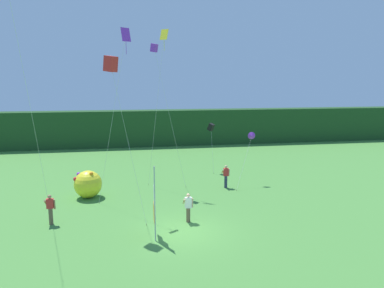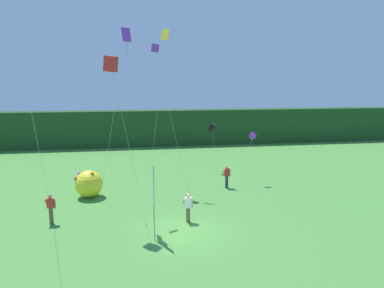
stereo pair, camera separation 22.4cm
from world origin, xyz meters
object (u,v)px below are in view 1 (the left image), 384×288
Objects in this scene: kite_purple_box_3 at (154,49)px; kite_red_box_5 at (111,64)px; inflatable_balloon at (88,184)px; kite_yellow_diamond_2 at (163,48)px; kite_purple_diamond_6 at (124,49)px; person_mid_field at (188,207)px; kite_purple_delta_4 at (252,136)px; person_far_left at (226,176)px; person_near_banner at (50,209)px; banner_flag at (154,204)px; kite_black_box_0 at (211,127)px.

kite_purple_box_3 is 7.17m from kite_red_box_5.
kite_yellow_diamond_2 is at bearing 19.25° from inflatable_balloon.
kite_red_box_5 is 0.84× the size of kite_purple_diamond_6.
kite_purple_diamond_6 reaches higher than kite_red_box_5.
kite_purple_delta_4 reaches higher than person_mid_field.
person_far_left is at bearing 57.72° from person_mid_field.
person_far_left is (11.11, 4.98, 0.00)m from person_near_banner.
banner_flag is at bearing -132.35° from kite_purple_delta_4.
inflatable_balloon reaches higher than person_far_left.
kite_red_box_5 reaches higher than inflatable_balloon.
kite_purple_box_3 is at bearing 21.90° from inflatable_balloon.
kite_purple_diamond_6 is at bearing 136.23° from person_mid_field.
person_near_banner is at bearing -134.66° from kite_purple_box_3.
kite_purple_diamond_6 reaches higher than kite_purple_box_3.
kite_purple_diamond_6 is (-1.30, 4.90, 7.70)m from banner_flag.
kite_red_box_5 is at bearing -112.57° from kite_purple_box_3.
person_near_banner is 0.91× the size of inflatable_balloon.
kite_purple_box_3 reaches higher than person_mid_field.
kite_purple_delta_4 is (2.22, -4.05, -0.21)m from kite_black_box_0.
kite_yellow_diamond_2 reaches higher than person_mid_field.
kite_black_box_0 is at bearing 71.15° from person_mid_field.
kite_purple_box_3 is (-4.92, 1.28, 8.94)m from person_far_left.
kite_black_box_0 is 0.47× the size of kite_red_box_5.
person_far_left is 11.98m from kite_red_box_5.
kite_red_box_5 is at bearing -66.64° from inflatable_balloon.
kite_black_box_0 reaches higher than person_mid_field.
kite_purple_delta_4 is (2.22, 0.99, 2.70)m from person_far_left.
person_mid_field is 0.16× the size of kite_purple_box_3.
kite_purple_delta_4 is (7.14, -0.29, -6.24)m from kite_purple_box_3.
kite_purple_diamond_6 is at bearing 104.81° from banner_flag.
person_far_left is 9.64m from inflatable_balloon.
kite_red_box_5 is at bearing -145.60° from person_far_left.
person_near_banner is at bearing 153.47° from banner_flag.
inflatable_balloon is at bearing -176.40° from person_far_left.
kite_black_box_0 is (11.12, 10.02, 2.91)m from person_near_banner.
person_near_banner is 0.16× the size of kite_purple_diamond_6.
person_near_banner is 0.43× the size of kite_purple_delta_4.
person_far_left is 0.91× the size of inflatable_balloon.
banner_flag is 0.95× the size of kite_purple_delta_4.
banner_flag is 7.42m from kite_red_box_5.
person_mid_field is at bearing -130.80° from kite_purple_delta_4.
kite_black_box_0 is at bearing 41.13° from kite_yellow_diamond_2.
kite_red_box_5 reaches higher than person_near_banner.
kite_purple_delta_4 is (7.91, 8.68, 1.81)m from banner_flag.
kite_red_box_5 is (-2.70, -6.50, -1.32)m from kite_purple_box_3.
person_far_left is at bearing -15.91° from kite_yellow_diamond_2.
kite_purple_delta_4 is (11.84, 1.59, 2.67)m from inflatable_balloon.
person_near_banner is 9.79m from kite_purple_diamond_6.
kite_red_box_5 is (-1.94, 2.47, 6.73)m from banner_flag.
kite_purple_delta_4 reaches higher than person_far_left.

